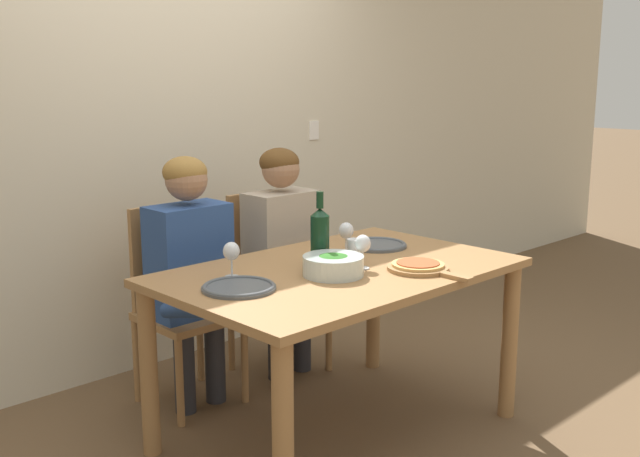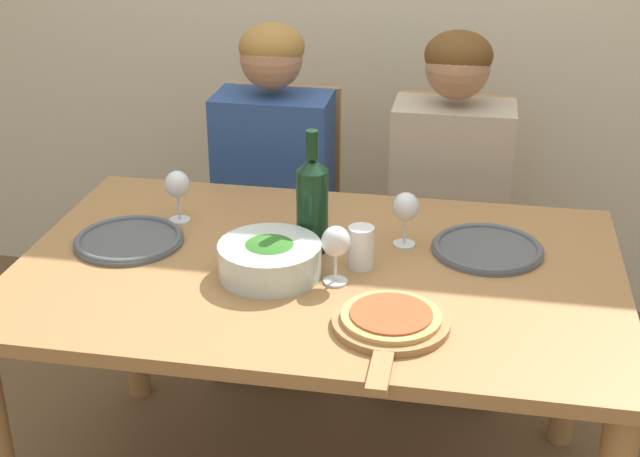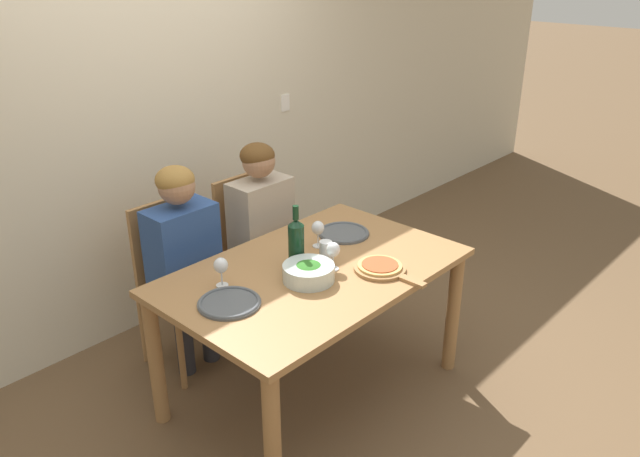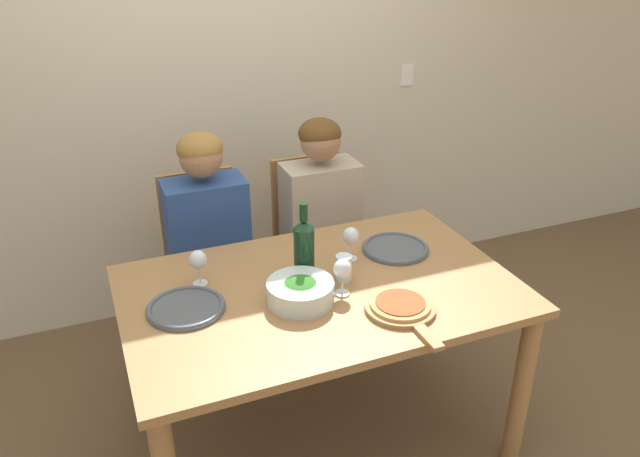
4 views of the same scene
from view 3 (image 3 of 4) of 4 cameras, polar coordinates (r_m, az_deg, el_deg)
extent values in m
plane|color=brown|center=(3.63, -0.56, -14.61)|extent=(40.00, 40.00, 0.00)
cube|color=beige|center=(3.99, -15.07, 9.96)|extent=(10.00, 0.05, 2.70)
cube|color=white|center=(4.65, -3.19, 11.41)|extent=(0.08, 0.01, 0.12)
cube|color=#9E7042|center=(3.21, -0.61, -3.93)|extent=(1.54, 0.98, 0.04)
cylinder|color=#9E7042|center=(2.78, -4.37, -19.06)|extent=(0.08, 0.08, 0.74)
cylinder|color=#9E7042|center=(3.68, 12.07, -7.53)|extent=(0.08, 0.08, 0.74)
cylinder|color=#9E7042|center=(3.32, -14.79, -11.61)|extent=(0.08, 0.08, 0.74)
cylinder|color=#9E7042|center=(4.11, 1.84, -3.41)|extent=(0.08, 0.08, 0.74)
cube|color=#9E7042|center=(3.70, -12.20, -6.03)|extent=(0.42, 0.42, 0.04)
cube|color=#9E7042|center=(3.73, -14.32, -1.30)|extent=(0.38, 0.03, 0.51)
cylinder|color=#9E7042|center=(3.60, -12.55, -11.34)|extent=(0.04, 0.04, 0.42)
cylinder|color=#9E7042|center=(3.79, -7.84, -9.04)|extent=(0.04, 0.04, 0.42)
cylinder|color=#9E7042|center=(3.88, -15.86, -8.96)|extent=(0.04, 0.04, 0.42)
cylinder|color=#9E7042|center=(4.05, -11.32, -6.95)|extent=(0.04, 0.04, 0.42)
cube|color=#9E7042|center=(4.02, -5.44, -3.05)|extent=(0.42, 0.42, 0.04)
cube|color=#9E7042|center=(4.04, -7.45, 1.29)|extent=(0.38, 0.03, 0.51)
cylinder|color=#9E7042|center=(3.90, -5.49, -7.86)|extent=(0.04, 0.04, 0.42)
cylinder|color=#9E7042|center=(4.12, -1.56, -5.84)|extent=(0.04, 0.04, 0.42)
cylinder|color=#9E7042|center=(4.15, -9.04, -5.92)|extent=(0.04, 0.04, 0.42)
cylinder|color=#9E7042|center=(4.36, -5.16, -4.13)|extent=(0.04, 0.04, 0.42)
cylinder|color=#28282D|center=(3.72, -12.31, -9.79)|extent=(0.10, 0.10, 0.46)
cylinder|color=#28282D|center=(3.80, -10.10, -8.75)|extent=(0.10, 0.10, 0.46)
cube|color=navy|center=(3.56, -12.41, -2.12)|extent=(0.38, 0.22, 0.54)
cylinder|color=navy|center=(3.35, -12.50, -6.77)|extent=(0.07, 0.31, 0.14)
cylinder|color=navy|center=(3.55, -7.26, -4.44)|extent=(0.07, 0.31, 0.14)
sphere|color=#9E7051|center=(3.41, -12.98, 3.78)|extent=(0.20, 0.20, 0.20)
ellipsoid|color=olive|center=(3.40, -13.13, 4.37)|extent=(0.21, 0.21, 0.15)
cylinder|color=#28282D|center=(4.02, -5.50, -6.53)|extent=(0.10, 0.10, 0.46)
cylinder|color=#28282D|center=(4.12, -3.64, -5.61)|extent=(0.10, 0.10, 0.46)
cube|color=tan|center=(3.88, -5.40, 0.65)|extent=(0.38, 0.22, 0.54)
cylinder|color=tan|center=(3.66, -5.05, -3.44)|extent=(0.07, 0.31, 0.14)
cylinder|color=tan|center=(3.91, -0.73, -1.46)|extent=(0.07, 0.31, 0.14)
sphere|color=#9E7051|center=(3.75, -5.63, 6.13)|extent=(0.20, 0.20, 0.20)
ellipsoid|color=#563819|center=(3.74, -5.76, 6.67)|extent=(0.21, 0.21, 0.15)
cylinder|color=black|center=(3.18, -2.19, -1.55)|extent=(0.08, 0.08, 0.22)
cone|color=black|center=(3.13, -2.22, 0.56)|extent=(0.08, 0.08, 0.03)
cylinder|color=black|center=(3.11, -2.24, 1.46)|extent=(0.03, 0.03, 0.07)
cylinder|color=silver|center=(3.07, -1.05, -4.06)|extent=(0.26, 0.26, 0.08)
ellipsoid|color=#2D6B23|center=(3.06, -1.05, -3.99)|extent=(0.21, 0.21, 0.09)
cylinder|color=#4C5156|center=(2.91, -8.29, -6.78)|extent=(0.29, 0.29, 0.01)
torus|color=#4C5156|center=(2.91, -8.30, -6.68)|extent=(0.29, 0.29, 0.02)
cylinder|color=#4C5156|center=(3.58, 2.18, -0.43)|extent=(0.29, 0.29, 0.01)
torus|color=#4C5156|center=(3.57, 2.18, -0.35)|extent=(0.29, 0.29, 0.02)
cylinder|color=#9E7042|center=(3.19, 5.48, -3.65)|extent=(0.27, 0.27, 0.02)
cube|color=#9E7042|center=(3.09, 8.48, -4.82)|extent=(0.04, 0.14, 0.02)
cylinder|color=tan|center=(3.18, 5.49, -3.41)|extent=(0.23, 0.23, 0.01)
cylinder|color=#AD4C28|center=(3.18, 5.50, -3.28)|extent=(0.19, 0.19, 0.01)
cylinder|color=silver|center=(3.07, -8.92, -5.15)|extent=(0.06, 0.06, 0.01)
cylinder|color=silver|center=(3.05, -8.97, -4.49)|extent=(0.01, 0.01, 0.07)
ellipsoid|color=silver|center=(3.02, -9.05, -3.34)|extent=(0.07, 0.07, 0.08)
ellipsoid|color=maroon|center=(3.03, -9.04, -3.55)|extent=(0.06, 0.06, 0.03)
cylinder|color=silver|center=(3.43, -0.19, -1.60)|extent=(0.06, 0.06, 0.01)
cylinder|color=silver|center=(3.41, -0.19, -0.99)|extent=(0.01, 0.01, 0.07)
ellipsoid|color=silver|center=(3.38, -0.19, 0.07)|extent=(0.07, 0.07, 0.08)
ellipsoid|color=maroon|center=(3.39, -0.19, -0.12)|extent=(0.06, 0.06, 0.03)
cylinder|color=silver|center=(3.19, 1.20, -3.70)|extent=(0.06, 0.06, 0.01)
cylinder|color=silver|center=(3.17, 1.20, -3.05)|extent=(0.01, 0.01, 0.07)
ellipsoid|color=silver|center=(3.14, 1.21, -1.93)|extent=(0.07, 0.07, 0.08)
ellipsoid|color=maroon|center=(3.14, 1.21, -2.13)|extent=(0.06, 0.06, 0.03)
cylinder|color=silver|center=(3.25, 0.51, -2.07)|extent=(0.07, 0.07, 0.11)
camera|label=1|loc=(0.74, 113.62, -85.00)|focal=42.00mm
camera|label=2|loc=(2.47, 43.12, 7.23)|focal=50.00mm
camera|label=4|loc=(1.27, 43.09, 9.24)|focal=35.00mm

